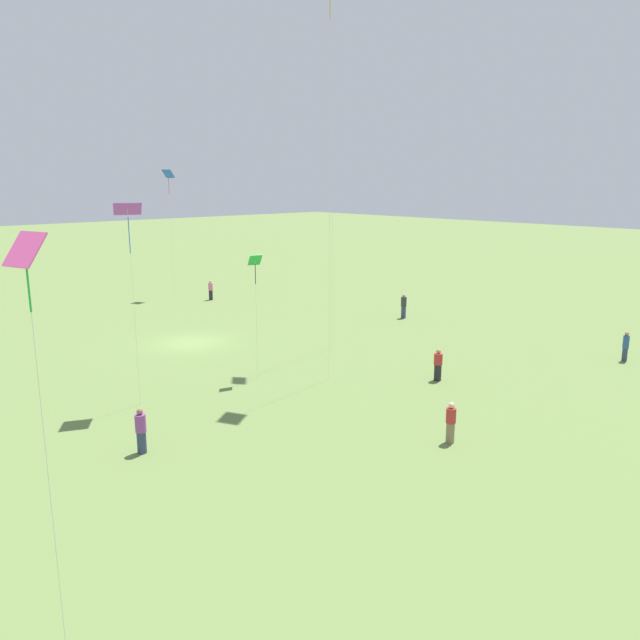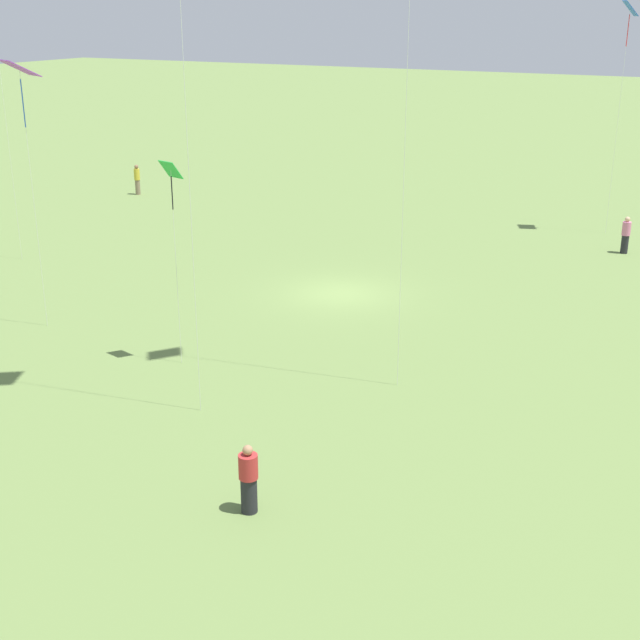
{
  "view_description": "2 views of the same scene",
  "coord_description": "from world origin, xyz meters",
  "px_view_note": "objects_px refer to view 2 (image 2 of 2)",
  "views": [
    {
      "loc": [
        20.26,
        34.23,
        10.24
      ],
      "look_at": [
        -2.85,
        9.17,
        2.57
      ],
      "focal_mm": 35.0,
      "sensor_mm": 36.0,
      "label": 1
    },
    {
      "loc": [
        -15.03,
        30.55,
        11.05
      ],
      "look_at": [
        -3.57,
        8.6,
        2.19
      ],
      "focal_mm": 50.0,
      "sensor_mm": 36.0,
      "label": 2
    }
  ],
  "objects_px": {
    "person_5": "(137,180)",
    "person_6": "(626,235)",
    "kite_5": "(20,75)",
    "person_0": "(249,480)",
    "kite_8": "(629,18)",
    "kite_7": "(171,179)"
  },
  "relations": [
    {
      "from": "person_5",
      "to": "person_6",
      "type": "distance_m",
      "value": 28.62
    },
    {
      "from": "person_5",
      "to": "kite_5",
      "type": "xyz_separation_m",
      "value": [
        -11.84,
        20.11,
        7.87
      ]
    },
    {
      "from": "person_0",
      "to": "person_5",
      "type": "bearing_deg",
      "value": 78.92
    },
    {
      "from": "kite_5",
      "to": "kite_8",
      "type": "bearing_deg",
      "value": -53.65
    },
    {
      "from": "person_0",
      "to": "person_6",
      "type": "distance_m",
      "value": 27.38
    },
    {
      "from": "person_5",
      "to": "kite_8",
      "type": "distance_m",
      "value": 28.9
    },
    {
      "from": "kite_5",
      "to": "person_6",
      "type": "bearing_deg",
      "value": -60.8
    },
    {
      "from": "person_5",
      "to": "person_6",
      "type": "relative_size",
      "value": 1.04
    },
    {
      "from": "kite_5",
      "to": "kite_7",
      "type": "relative_size",
      "value": 1.42
    },
    {
      "from": "person_6",
      "to": "kite_7",
      "type": "relative_size",
      "value": 0.26
    },
    {
      "from": "person_0",
      "to": "kite_5",
      "type": "height_order",
      "value": "kite_5"
    },
    {
      "from": "person_5",
      "to": "kite_8",
      "type": "relative_size",
      "value": 0.16
    },
    {
      "from": "kite_5",
      "to": "kite_8",
      "type": "distance_m",
      "value": 28.06
    },
    {
      "from": "person_5",
      "to": "kite_8",
      "type": "bearing_deg",
      "value": 144.23
    },
    {
      "from": "kite_7",
      "to": "person_0",
      "type": "bearing_deg",
      "value": -165.0
    },
    {
      "from": "person_6",
      "to": "kite_7",
      "type": "xyz_separation_m",
      "value": [
        10.39,
        20.49,
        5.13
      ]
    },
    {
      "from": "person_0",
      "to": "kite_5",
      "type": "bearing_deg",
      "value": 97.6
    },
    {
      "from": "person_0",
      "to": "kite_8",
      "type": "bearing_deg",
      "value": 32.55
    },
    {
      "from": "person_5",
      "to": "kite_7",
      "type": "height_order",
      "value": "kite_7"
    },
    {
      "from": "kite_7",
      "to": "person_5",
      "type": "bearing_deg",
      "value": 11.01
    },
    {
      "from": "person_0",
      "to": "person_6",
      "type": "bearing_deg",
      "value": 28.87
    },
    {
      "from": "person_0",
      "to": "kite_8",
      "type": "relative_size",
      "value": 0.15
    }
  ]
}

